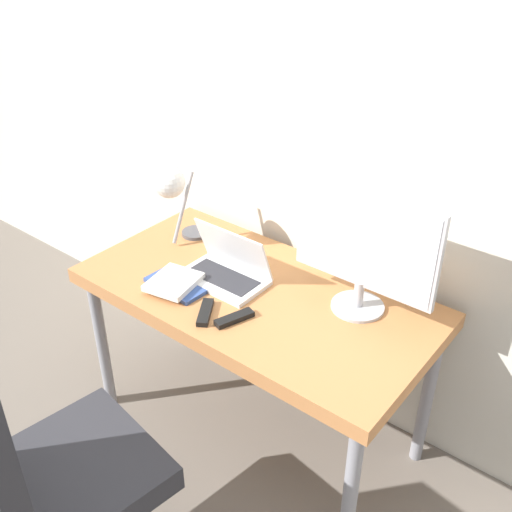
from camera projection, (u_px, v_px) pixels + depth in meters
ground_plane at (201, 479)px, 2.41m from camera, size 12.00×12.00×0.00m
wall_back at (324, 117)px, 2.25m from camera, size 8.00×0.05×2.60m
desk at (256, 305)px, 2.30m from camera, size 1.37×0.70×0.73m
laptop at (226, 269)px, 2.31m from camera, size 0.33×0.21×0.21m
monitor at (364, 247)px, 2.04m from camera, size 0.54×0.19×0.46m
desk_lamp at (172, 188)px, 2.42m from camera, size 0.13×0.26×0.36m
office_chair at (35, 466)px, 1.75m from camera, size 0.60×0.60×1.11m
book_stack at (175, 283)px, 2.27m from camera, size 0.25×0.22×0.04m
tv_remote at (205, 312)px, 2.13m from camera, size 0.11×0.15×0.02m
media_remote at (234, 318)px, 2.10m from camera, size 0.08×0.15×0.02m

